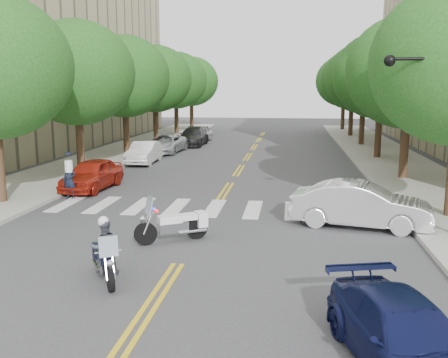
% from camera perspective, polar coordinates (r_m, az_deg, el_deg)
% --- Properties ---
extents(ground, '(140.00, 140.00, 0.00)m').
position_cam_1_polar(ground, '(13.82, -5.27, -9.67)').
color(ground, '#38383A').
rests_on(ground, ground).
extents(sidewalk_left, '(5.00, 60.00, 0.15)m').
position_cam_1_polar(sidewalk_left, '(37.11, -12.05, 2.88)').
color(sidewalk_left, '#9E9991').
rests_on(sidewalk_left, ground).
extents(sidewalk_right, '(5.00, 60.00, 0.15)m').
position_cam_1_polar(sidewalk_right, '(35.57, 18.19, 2.27)').
color(sidewalk_right, '#9E9991').
rests_on(sidewalk_right, ground).
extents(tree_l_1, '(6.40, 6.40, 8.45)m').
position_cam_1_polar(tree_l_1, '(29.14, -16.50, 11.53)').
color(tree_l_1, '#382316').
rests_on(tree_l_1, ground).
extents(tree_l_2, '(6.40, 6.40, 8.45)m').
position_cam_1_polar(tree_l_2, '(36.60, -11.32, 11.40)').
color(tree_l_2, '#382316').
rests_on(tree_l_2, ground).
extents(tree_l_3, '(6.40, 6.40, 8.45)m').
position_cam_1_polar(tree_l_3, '(44.25, -7.92, 11.27)').
color(tree_l_3, '#382316').
rests_on(tree_l_3, ground).
extents(tree_l_4, '(6.40, 6.40, 8.45)m').
position_cam_1_polar(tree_l_4, '(52.01, -5.53, 11.16)').
color(tree_l_4, '#382316').
rests_on(tree_l_4, ground).
extents(tree_l_5, '(6.40, 6.40, 8.45)m').
position_cam_1_polar(tree_l_5, '(59.83, -3.76, 11.06)').
color(tree_l_5, '#382316').
rests_on(tree_l_5, ground).
extents(tree_r_1, '(6.40, 6.40, 8.45)m').
position_cam_1_polar(tree_r_1, '(27.30, 20.42, 11.43)').
color(tree_r_1, '#382316').
rests_on(tree_r_1, ground).
extents(tree_r_2, '(6.40, 6.40, 8.45)m').
position_cam_1_polar(tree_r_2, '(35.15, 17.55, 11.19)').
color(tree_r_2, '#382316').
rests_on(tree_r_2, ground).
extents(tree_r_3, '(6.40, 6.40, 8.45)m').
position_cam_1_polar(tree_r_3, '(43.06, 15.74, 11.02)').
color(tree_r_3, '#382316').
rests_on(tree_r_3, ground).
extents(tree_r_4, '(6.40, 6.40, 8.45)m').
position_cam_1_polar(tree_r_4, '(50.99, 14.49, 10.90)').
color(tree_r_4, '#382316').
rests_on(tree_r_4, ground).
extents(tree_r_5, '(6.40, 6.40, 8.45)m').
position_cam_1_polar(tree_r_5, '(58.95, 13.58, 10.81)').
color(tree_r_5, '#382316').
rests_on(tree_r_5, ground).
extents(traffic_signal_pole, '(2.82, 0.42, 6.00)m').
position_cam_1_polar(traffic_signal_pole, '(16.86, 24.16, 6.04)').
color(traffic_signal_pole, black).
rests_on(traffic_signal_pole, ground).
extents(motorcycle_police, '(1.21, 1.86, 1.65)m').
position_cam_1_polar(motorcycle_police, '(12.82, -13.51, -8.06)').
color(motorcycle_police, black).
rests_on(motorcycle_police, ground).
extents(motorcycle_parked, '(2.13, 1.48, 1.53)m').
position_cam_1_polar(motorcycle_parked, '(15.70, -5.29, -5.19)').
color(motorcycle_parked, black).
rests_on(motorcycle_parked, ground).
extents(officer_standing, '(0.62, 0.44, 1.61)m').
position_cam_1_polar(officer_standing, '(22.59, -17.24, -0.13)').
color(officer_standing, black).
rests_on(officer_standing, ground).
extents(convertible, '(4.95, 2.61, 1.55)m').
position_cam_1_polar(convertible, '(17.76, 15.35, -2.88)').
color(convertible, silver).
rests_on(convertible, ground).
extents(sedan_blue, '(2.73, 4.45, 1.21)m').
position_cam_1_polar(sedan_blue, '(9.29, 20.01, -16.58)').
color(sedan_blue, '#0F143E').
rests_on(sedan_blue, ground).
extents(parked_car_a, '(2.00, 4.38, 1.46)m').
position_cam_1_polar(parked_car_a, '(24.34, -14.83, 0.52)').
color(parked_car_a, '#A51F11').
rests_on(parked_car_a, ground).
extents(parked_car_b, '(1.58, 4.28, 1.40)m').
position_cam_1_polar(parked_car_b, '(32.27, -9.11, 3.01)').
color(parked_car_b, white).
rests_on(parked_car_b, ground).
extents(parked_car_c, '(2.53, 5.12, 1.40)m').
position_cam_1_polar(parked_car_c, '(37.48, -6.72, 4.06)').
color(parked_car_c, '#A5A8AC').
rests_on(parked_car_c, ground).
extents(parked_car_d, '(2.10, 5.12, 1.48)m').
position_cam_1_polar(parked_car_d, '(42.14, -3.57, 4.85)').
color(parked_car_d, black).
rests_on(parked_car_d, ground).
extents(parked_car_e, '(2.04, 4.28, 1.41)m').
position_cam_1_polar(parked_car_e, '(45.17, -2.80, 5.18)').
color(parked_car_e, '#ADAEB3').
rests_on(parked_car_e, ground).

